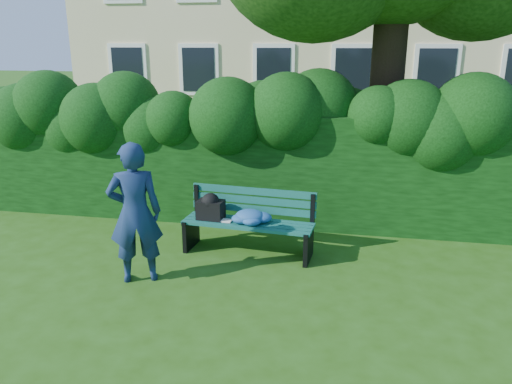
# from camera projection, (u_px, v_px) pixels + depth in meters

# --- Properties ---
(ground) EXTENTS (80.00, 80.00, 0.00)m
(ground) POSITION_uv_depth(u_px,v_px,m) (247.00, 276.00, 6.39)
(ground) COLOR #264F0F
(ground) RESTS_ON ground
(hedge) EXTENTS (10.00, 1.00, 1.80)m
(hedge) POSITION_uv_depth(u_px,v_px,m) (274.00, 167.00, 8.20)
(hedge) COLOR black
(hedge) RESTS_ON ground
(park_bench) EXTENTS (1.87, 0.72, 0.89)m
(park_bench) POSITION_uv_depth(u_px,v_px,m) (243.00, 218.00, 6.99)
(park_bench) COLOR #0E4A3F
(park_bench) RESTS_ON ground
(man_reading) EXTENTS (0.76, 0.64, 1.77)m
(man_reading) POSITION_uv_depth(u_px,v_px,m) (135.00, 213.00, 6.06)
(man_reading) COLOR navy
(man_reading) RESTS_ON ground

